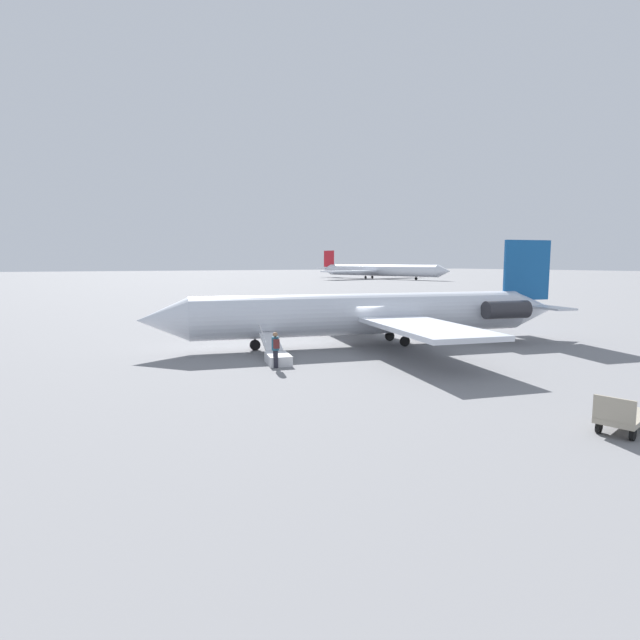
# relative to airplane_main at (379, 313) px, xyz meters

# --- Properties ---
(ground_plane) EXTENTS (600.00, 600.00, 0.00)m
(ground_plane) POSITION_rel_airplane_main_xyz_m (0.86, -0.19, -1.96)
(ground_plane) COLOR slate
(airplane_main) EXTENTS (26.93, 20.57, 6.55)m
(airplane_main) POSITION_rel_airplane_main_xyz_m (0.00, 0.00, 0.00)
(airplane_main) COLOR silver
(airplane_main) RESTS_ON ground
(airplane_taxiing_distant) EXTENTS (40.83, 52.03, 9.24)m
(airplane_taxiing_distant) POSITION_rel_airplane_main_xyz_m (-73.49, -104.59, 0.78)
(airplane_taxiing_distant) COLOR silver
(airplane_taxiing_distant) RESTS_ON ground
(boarding_stairs) EXTENTS (1.85, 4.14, 1.65)m
(boarding_stairs) POSITION_rel_airplane_main_xyz_m (7.85, 2.12, -1.59)
(boarding_stairs) COLOR silver
(boarding_stairs) RESTS_ON ground
(passenger) EXTENTS (0.40, 0.56, 1.74)m
(passenger) POSITION_rel_airplane_main_xyz_m (8.43, 3.33, -0.96)
(passenger) COLOR #23232D
(passenger) RESTS_ON ground
(luggage_cart) EXTENTS (2.42, 1.66, 1.22)m
(luggage_cart) POSITION_rel_airplane_main_xyz_m (2.96, 16.74, -1.50)
(luggage_cart) COLOR #9E937F
(luggage_cart) RESTS_ON ground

